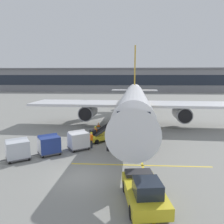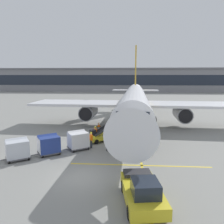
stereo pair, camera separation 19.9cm
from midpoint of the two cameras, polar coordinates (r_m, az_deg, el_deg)
The scene contains 16 objects.
ground_plane at distance 16.94m, azimuth -8.40°, elevation -16.90°, with size 600.00×600.00×0.00m, color gray.
parked_airplane at distance 32.69m, azimuth 5.78°, elevation 2.93°, with size 31.61×40.98×14.10m.
belt_loader at distance 25.42m, azimuth -2.66°, elevation -5.79°, with size 4.86×4.57×2.69m.
baggage_cart_lead at distance 22.64m, azimuth -9.24°, elevation -7.35°, with size 2.70×2.45×1.91m.
baggage_cart_second at distance 21.80m, azimuth -16.72°, elevation -8.29°, with size 2.70×2.45×1.91m.
baggage_cart_third at distance 21.44m, azimuth -24.16°, elevation -9.03°, with size 2.70×2.45×1.91m.
pushback_tug at distance 13.50m, azimuth 8.17°, elevation -20.20°, with size 2.68×4.64×1.83m.
ground_crew_by_loader at distance 22.83m, azimuth -5.76°, elevation -7.14°, with size 0.40×0.50×1.74m.
ground_crew_by_carts at distance 25.29m, azimuth -4.67°, elevation -5.47°, with size 0.42×0.46×1.74m.
ground_crew_marshaller at distance 23.14m, azimuth -10.75°, elevation -7.03°, with size 0.56×0.33×1.74m.
ground_crew_wingwalker at distance 21.75m, azimuth -1.35°, elevation -7.94°, with size 0.52×0.39×1.74m.
safety_cone_engine_keepout at distance 32.29m, azimuth -3.81°, elevation -3.39°, with size 0.62×0.62×0.70m.
safety_cone_wingtip at distance 28.49m, azimuth -4.53°, elevation -5.20°, with size 0.57×0.57×0.65m.
apron_guidance_line_lead_in at distance 32.63m, azimuth 5.93°, elevation -3.89°, with size 0.20×110.00×0.01m.
apron_guidance_line_stop_bar at distance 18.93m, azimuth 7.36°, elevation -13.93°, with size 12.00×0.20×0.01m.
terminal_building at distance 116.08m, azimuth -0.41°, elevation 8.60°, with size 121.63×19.01×11.84m.
Camera 1 is at (3.16, -14.85, 7.47)m, focal length 34.22 mm.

